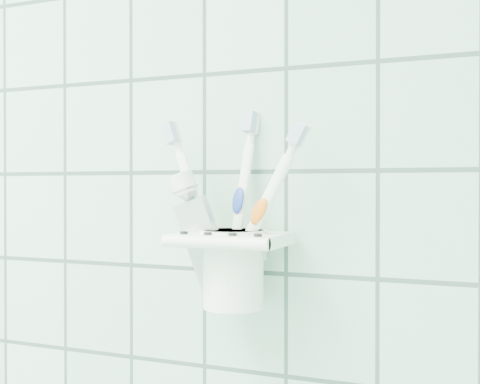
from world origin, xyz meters
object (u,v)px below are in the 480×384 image
object	(u,v)px
toothpaste_tube	(223,223)
toothbrush_pink	(225,203)
toothbrush_blue	(227,201)
holder_bracket	(232,241)
cup	(233,265)
toothbrush_orange	(218,202)

from	to	relation	value
toothpaste_tube	toothbrush_pink	bearing A→B (deg)	-55.23
toothbrush_pink	toothbrush_blue	world-z (taller)	toothbrush_blue
holder_bracket	toothbrush_pink	xyz separation A→B (m)	(-0.00, -0.01, 0.04)
toothbrush_blue	toothpaste_tube	bearing A→B (deg)	-127.78
cup	toothbrush_blue	size ratio (longest dim) A/B	0.40
toothbrush_pink	toothbrush_orange	world-z (taller)	toothbrush_orange
toothbrush_blue	holder_bracket	bearing A→B (deg)	-0.96
holder_bracket	toothbrush_pink	distance (m)	0.04
toothbrush_orange	toothbrush_blue	bearing A→B (deg)	60.60
toothbrush_pink	toothbrush_blue	bearing A→B (deg)	119.19
toothpaste_tube	toothbrush_orange	bearing A→B (deg)	-120.78
toothbrush_blue	toothpaste_tube	world-z (taller)	toothbrush_blue
toothbrush_pink	toothbrush_orange	bearing A→B (deg)	173.51
toothbrush_blue	toothbrush_orange	size ratio (longest dim) A/B	1.03
toothbrush_pink	toothbrush_blue	xyz separation A→B (m)	(-0.00, 0.01, 0.00)
holder_bracket	toothbrush_blue	xyz separation A→B (m)	(-0.01, 0.00, 0.04)
holder_bracket	toothbrush_pink	size ratio (longest dim) A/B	0.56
holder_bracket	toothbrush_orange	size ratio (longest dim) A/B	0.56
toothbrush_pink	toothpaste_tube	distance (m)	0.02
cup	toothbrush_pink	xyz separation A→B (m)	(-0.00, -0.01, 0.07)
toothbrush_blue	toothpaste_tube	size ratio (longest dim) A/B	1.35
cup	toothbrush_blue	distance (m)	0.07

